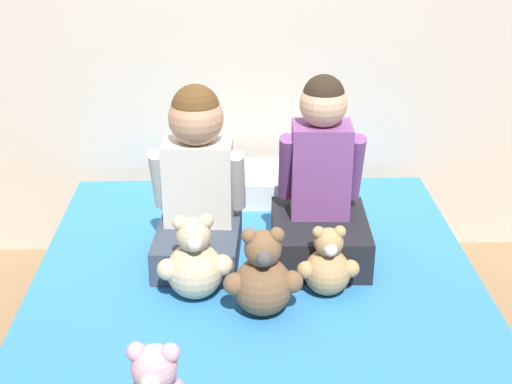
# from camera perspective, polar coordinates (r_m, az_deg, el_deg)

# --- Properties ---
(bed) EXTENTS (1.52, 1.99, 0.38)m
(bed) POSITION_cam_1_polar(r_m,az_deg,el_deg) (2.40, 0.18, -12.76)
(bed) COLOR #2D2D33
(bed) RESTS_ON ground_plane
(child_on_left) EXTENTS (0.33, 0.41, 0.62)m
(child_on_left) POSITION_cam_1_polar(r_m,az_deg,el_deg) (2.45, -4.70, 0.51)
(child_on_left) COLOR #384251
(child_on_left) RESTS_ON bed
(child_on_right) EXTENTS (0.34, 0.39, 0.65)m
(child_on_right) POSITION_cam_1_polar(r_m,az_deg,el_deg) (2.47, 5.18, -0.04)
(child_on_right) COLOR black
(child_on_right) RESTS_ON bed
(teddy_bear_held_by_left_child) EXTENTS (0.24, 0.18, 0.29)m
(teddy_bear_held_by_left_child) POSITION_cam_1_polar(r_m,az_deg,el_deg) (2.28, -4.93, -5.66)
(teddy_bear_held_by_left_child) COLOR #D1B78E
(teddy_bear_held_by_left_child) RESTS_ON bed
(teddy_bear_held_by_right_child) EXTENTS (0.20, 0.15, 0.24)m
(teddy_bear_held_by_right_child) POSITION_cam_1_polar(r_m,az_deg,el_deg) (2.30, 5.75, -5.87)
(teddy_bear_held_by_right_child) COLOR tan
(teddy_bear_held_by_right_child) RESTS_ON bed
(teddy_bear_between_children) EXTENTS (0.24, 0.18, 0.29)m
(teddy_bear_between_children) POSITION_cam_1_polar(r_m,az_deg,el_deg) (2.19, 0.55, -6.89)
(teddy_bear_between_children) COLOR brown
(teddy_bear_between_children) RESTS_ON bed
(pillow_at_headboard) EXTENTS (0.55, 0.30, 0.11)m
(pillow_at_headboard) POSITION_cam_1_polar(r_m,az_deg,el_deg) (2.98, -0.34, 0.66)
(pillow_at_headboard) COLOR silver
(pillow_at_headboard) RESTS_ON bed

